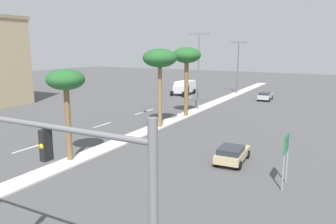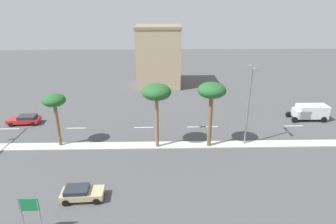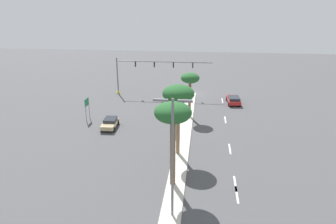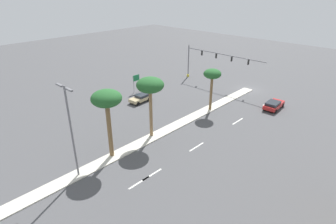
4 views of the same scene
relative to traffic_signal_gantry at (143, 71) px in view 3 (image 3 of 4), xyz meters
The scene contains 15 objects.
ground_plane 28.70m from the traffic_signal_gantry, 108.06° to the left, with size 160.00×160.00×0.00m, color #4C4C4F.
median_curb 36.52m from the traffic_signal_gantry, 104.02° to the left, with size 1.80×74.03×0.12m, color beige.
lane_stripe_right 15.38m from the traffic_signal_gantry, behind, with size 0.20×2.80×0.01m, color silver.
lane_stripe_mid 19.23m from the traffic_signal_gantry, 141.06° to the left, with size 0.20×2.80×0.01m, color silver.
lane_stripe_trailing 26.44m from the traffic_signal_gantry, 123.90° to the left, with size 0.20×2.80×0.01m, color silver.
lane_stripe_rear 33.08m from the traffic_signal_gantry, 116.32° to the left, with size 0.20×2.80×0.01m, color silver.
lane_stripe_inboard 34.72m from the traffic_signal_gantry, 114.97° to the left, with size 0.20×2.80×0.01m, color silver.
traffic_signal_gantry is the anchor object (origin of this frame).
directional_road_sign 15.36m from the traffic_signal_gantry, 67.36° to the left, with size 0.10×1.51×3.32m.
palm_tree_near 14.55m from the traffic_signal_gantry, 128.93° to the left, with size 2.75×2.75×6.76m.
palm_tree_left 25.23m from the traffic_signal_gantry, 109.56° to the left, with size 3.51×3.51×8.14m.
palm_tree_trailing 31.46m from the traffic_signal_gantry, 105.65° to the left, with size 3.41×3.41×8.26m.
street_lamp_leading 36.04m from the traffic_signal_gantry, 104.31° to the left, with size 2.90×0.24×10.09m.
sedan_tan_right 17.24m from the traffic_signal_gantry, 84.19° to the left, with size 2.10×3.95×1.28m.
sedan_red_leading 17.17m from the traffic_signal_gantry, 167.25° to the left, with size 2.32×4.62×1.33m.
Camera 3 is at (-2.29, 58.74, 17.00)m, focal length 34.06 mm.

